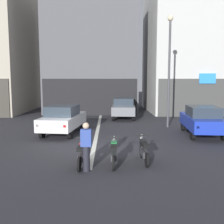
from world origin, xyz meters
TOP-DOWN VIEW (x-y plane):
  - ground_plane at (0.00, 0.00)m, footprint 120.00×120.00m
  - lane_centre_line at (0.00, 6.00)m, footprint 0.20×18.00m
  - building_mid_block at (-0.94, 14.65)m, footprint 8.54×7.21m
  - building_far_right at (9.54, 14.65)m, footprint 9.73×9.11m
  - car_white_crossing_near at (-1.93, 3.16)m, footprint 2.30×4.30m
  - car_blue_parked_kerbside at (5.91, 2.63)m, footprint 2.15×4.25m
  - car_grey_down_street at (1.91, 9.31)m, footprint 2.06×4.22m
  - street_lamp at (4.57, 5.18)m, footprint 0.36×0.36m
  - motorcycle_red_row_leftmost at (-0.27, -2.57)m, footprint 0.55×1.67m
  - motorcycle_green_row_left_mid at (0.86, -2.47)m, footprint 0.55×1.67m
  - motorcycle_black_row_centre at (2.00, -2.15)m, footprint 0.55×1.67m
  - person_by_motorcycles at (-0.09, -3.09)m, footprint 0.37×0.24m

SIDE VIEW (x-z plane):
  - ground_plane at x=0.00m, z-range 0.00..0.00m
  - lane_centre_line at x=0.00m, z-range 0.00..0.01m
  - motorcycle_red_row_leftmost at x=-0.27m, z-range -0.03..0.95m
  - motorcycle_green_row_left_mid at x=0.86m, z-range -0.03..0.95m
  - motorcycle_black_row_centre at x=2.00m, z-range -0.03..0.95m
  - person_by_motorcycles at x=-0.09m, z-range 0.02..1.69m
  - car_white_crossing_near at x=-1.93m, z-range 0.07..1.71m
  - car_blue_parked_kerbside at x=5.91m, z-range 0.07..1.71m
  - car_grey_down_street at x=1.91m, z-range 0.07..1.71m
  - street_lamp at x=4.57m, z-range 0.75..7.85m
  - building_mid_block at x=-0.94m, z-range -0.02..11.26m
  - building_far_right at x=9.54m, z-range -0.01..13.34m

